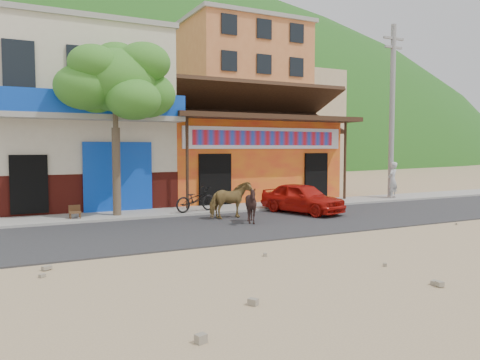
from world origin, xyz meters
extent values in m
plane|color=#9E825B|center=(0.00, 0.00, 0.00)|extent=(120.00, 120.00, 0.00)
cube|color=#28282B|center=(0.00, 2.50, 0.02)|extent=(60.00, 5.00, 0.04)
cube|color=gray|center=(0.00, 6.00, 0.06)|extent=(60.00, 2.00, 0.12)
cube|color=orange|center=(2.00, 10.00, 1.80)|extent=(8.00, 6.00, 3.60)
cube|color=beige|center=(-5.50, 10.00, 3.50)|extent=(7.00, 6.00, 7.00)
cube|color=#CC723F|center=(9.00, 24.00, 6.00)|extent=(9.00, 9.00, 12.00)
cube|color=tan|center=(18.00, 30.00, 5.00)|extent=(8.00, 8.00, 10.00)
ellipsoid|color=#194C14|center=(0.00, 70.00, 12.00)|extent=(100.00, 40.00, 24.00)
cylinder|color=gray|center=(8.20, 6.00, 4.12)|extent=(0.24, 0.24, 8.00)
imported|color=olive|center=(-1.21, 3.81, 0.67)|extent=(1.56, 0.88, 1.25)
imported|color=black|center=(-1.07, 2.57, 0.63)|extent=(1.36, 1.31, 1.17)
imported|color=#BA140D|center=(1.72, 3.83, 0.60)|extent=(2.22, 3.51, 1.11)
imported|color=black|center=(-1.86, 5.37, 0.57)|extent=(1.81, 1.03, 0.90)
imported|color=#BCBCBC|center=(8.00, 5.67, 0.95)|extent=(0.71, 0.60, 1.66)
camera|label=1|loc=(-8.03, -10.40, 2.42)|focal=35.00mm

